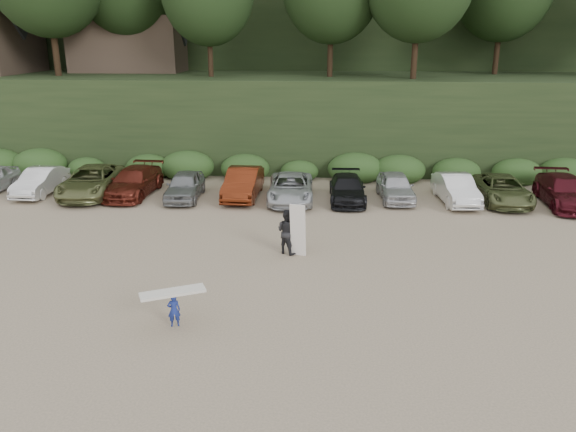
{
  "coord_description": "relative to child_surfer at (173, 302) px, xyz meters",
  "views": [
    {
      "loc": [
        2.73,
        -19.85,
        8.77
      ],
      "look_at": [
        1.26,
        3.0,
        1.3
      ],
      "focal_mm": 35.0,
      "sensor_mm": 36.0,
      "label": 1
    }
  ],
  "objects": [
    {
      "name": "parked_cars",
      "position": [
        3.73,
        14.44,
        -0.06
      ],
      "size": [
        39.79,
        6.1,
        1.63
      ],
      "color": "silver",
      "rests_on": "ground"
    },
    {
      "name": "adult_surfer",
      "position": [
        3.16,
        6.36,
        0.15
      ],
      "size": [
        1.39,
        1.11,
        2.24
      ],
      "color": "black",
      "rests_on": "ground"
    },
    {
      "name": "child_surfer",
      "position": [
        0.0,
        0.0,
        0.0
      ],
      "size": [
        2.05,
        1.35,
        1.2
      ],
      "color": "navy",
      "rests_on": "ground"
    },
    {
      "name": "hillside_backdrop",
      "position": [
        1.57,
        40.32,
        10.4
      ],
      "size": [
        90.0,
        41.5,
        28.0
      ],
      "color": "black",
      "rests_on": "ground"
    },
    {
      "name": "ground",
      "position": [
        1.84,
        4.39,
        -0.82
      ],
      "size": [
        120.0,
        120.0,
        0.0
      ],
      "primitive_type": "plane",
      "color": "tan",
      "rests_on": "ground"
    }
  ]
}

